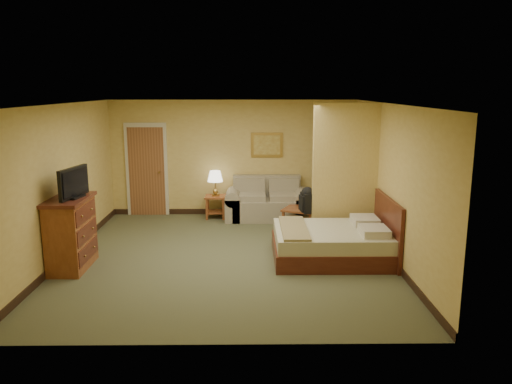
{
  "coord_description": "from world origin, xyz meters",
  "views": [
    {
      "loc": [
        0.39,
        -8.19,
        2.86
      ],
      "look_at": [
        0.49,
        0.6,
        1.02
      ],
      "focal_mm": 35.0,
      "sensor_mm": 36.0,
      "label": 1
    }
  ],
  "objects_px": {
    "loveseat": "(267,205)",
    "bed": "(335,242)",
    "dresser": "(71,233)",
    "coffee_table": "(301,214)"
  },
  "relations": [
    {
      "from": "bed",
      "to": "dresser",
      "type": "bearing_deg",
      "value": -174.7
    },
    {
      "from": "loveseat",
      "to": "bed",
      "type": "relative_size",
      "value": 0.95
    },
    {
      "from": "bed",
      "to": "loveseat",
      "type": "bearing_deg",
      "value": 111.55
    },
    {
      "from": "coffee_table",
      "to": "dresser",
      "type": "xyz_separation_m",
      "value": [
        -3.92,
        -2.29,
        0.28
      ]
    },
    {
      "from": "loveseat",
      "to": "bed",
      "type": "xyz_separation_m",
      "value": [
        1.06,
        -2.68,
        -0.01
      ]
    },
    {
      "from": "dresser",
      "to": "bed",
      "type": "xyz_separation_m",
      "value": [
        4.3,
        0.4,
        -0.3
      ]
    },
    {
      "from": "coffee_table",
      "to": "bed",
      "type": "relative_size",
      "value": 0.45
    },
    {
      "from": "loveseat",
      "to": "bed",
      "type": "distance_m",
      "value": 2.88
    },
    {
      "from": "dresser",
      "to": "coffee_table",
      "type": "bearing_deg",
      "value": 30.29
    },
    {
      "from": "dresser",
      "to": "bed",
      "type": "height_order",
      "value": "dresser"
    }
  ]
}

